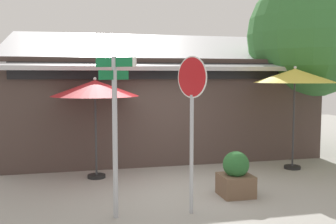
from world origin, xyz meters
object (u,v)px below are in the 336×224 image
object	(u,v)px
stop_sign	(192,105)
patio_umbrella_mustard_center	(295,77)
street_sign_post	(115,121)
shade_tree	(321,39)
patio_umbrella_crimson_left	(95,89)
sidewalk_planter	(236,176)

from	to	relation	value
stop_sign	patio_umbrella_mustard_center	world-z (taller)	stop_sign
street_sign_post	shade_tree	xyz separation A→B (m)	(6.77, 4.03, 1.92)
stop_sign	patio_umbrella_mustard_center	size ratio (longest dim) A/B	1.03
street_sign_post	patio_umbrella_crimson_left	bearing A→B (deg)	93.50
patio_umbrella_crimson_left	patio_umbrella_mustard_center	distance (m)	5.25
shade_tree	stop_sign	bearing A→B (deg)	-142.70
patio_umbrella_mustard_center	sidewalk_planter	bearing A→B (deg)	-142.32
patio_umbrella_crimson_left	shade_tree	distance (m)	7.19
stop_sign	shade_tree	bearing A→B (deg)	37.30
patio_umbrella_mustard_center	shade_tree	size ratio (longest dim) A/B	0.49
street_sign_post	sidewalk_planter	distance (m)	2.98
patio_umbrella_crimson_left	patio_umbrella_mustard_center	bearing A→B (deg)	-2.95
stop_sign	shade_tree	xyz separation A→B (m)	(5.40, 4.11, 1.67)
street_sign_post	sidewalk_planter	world-z (taller)	street_sign_post
street_sign_post	stop_sign	size ratio (longest dim) A/B	0.99
patio_umbrella_mustard_center	sidewalk_planter	distance (m)	3.75
stop_sign	patio_umbrella_mustard_center	distance (m)	4.60
sidewalk_planter	street_sign_post	bearing A→B (deg)	-164.85
shade_tree	sidewalk_planter	size ratio (longest dim) A/B	6.01
stop_sign	patio_umbrella_crimson_left	size ratio (longest dim) A/B	1.16
stop_sign	sidewalk_planter	bearing A→B (deg)	32.86
street_sign_post	stop_sign	bearing A→B (deg)	-3.43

